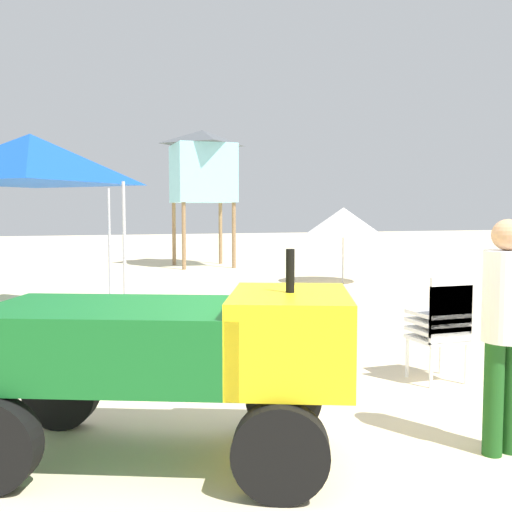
# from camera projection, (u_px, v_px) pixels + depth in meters

# --- Properties ---
(ground) EXTENTS (80.00, 80.00, 0.00)m
(ground) POSITION_uv_depth(u_px,v_px,m) (272.00, 442.00, 4.48)
(ground) COLOR beige
(utility_cart) EXTENTS (2.81, 2.10, 1.50)m
(utility_cart) POSITION_uv_depth(u_px,v_px,m) (174.00, 350.00, 4.11)
(utility_cart) COLOR #146023
(utility_cart) RESTS_ON ground
(stacked_plastic_chairs) EXTENTS (0.48, 0.48, 1.11)m
(stacked_plastic_chairs) POSITION_uv_depth(u_px,v_px,m) (443.00, 320.00, 5.96)
(stacked_plastic_chairs) COLOR white
(stacked_plastic_chairs) RESTS_ON ground
(surfboard_pile) EXTENTS (2.61, 0.74, 0.40)m
(surfboard_pile) POSITION_uv_depth(u_px,v_px,m) (271.00, 331.00, 7.65)
(surfboard_pile) COLOR white
(surfboard_pile) RESTS_ON ground
(lifeguard_near_center) EXTENTS (0.32, 0.32, 1.70)m
(lifeguard_near_center) POSITION_uv_depth(u_px,v_px,m) (505.00, 320.00, 4.19)
(lifeguard_near_center) COLOR #194C19
(lifeguard_near_center) RESTS_ON ground
(popup_canopy) EXTENTS (2.69, 2.69, 3.00)m
(popup_canopy) POSITION_uv_depth(u_px,v_px,m) (31.00, 159.00, 9.46)
(popup_canopy) COLOR #B2B2B7
(popup_canopy) RESTS_ON ground
(lifeguard_tower) EXTENTS (1.98, 1.98, 4.27)m
(lifeguard_tower) POSITION_uv_depth(u_px,v_px,m) (203.00, 166.00, 18.38)
(lifeguard_tower) COLOR olive
(lifeguard_tower) RESTS_ON ground
(beach_umbrella_mid) EXTENTS (1.92, 1.92, 1.84)m
(beach_umbrella_mid) POSITION_uv_depth(u_px,v_px,m) (343.00, 222.00, 14.16)
(beach_umbrella_mid) COLOR beige
(beach_umbrella_mid) RESTS_ON ground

